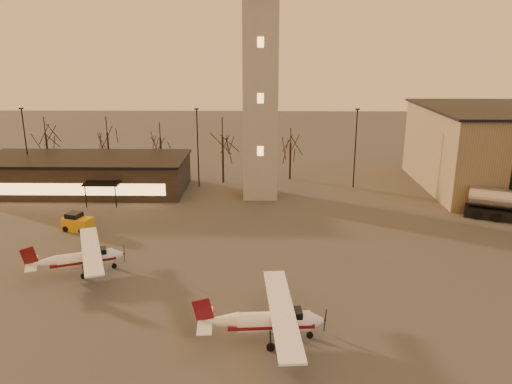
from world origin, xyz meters
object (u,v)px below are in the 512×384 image
service_cart (78,224)px  fuel_truck (510,208)px  cessna_rear (88,261)px  control_tower (261,58)px  cessna_front (276,325)px  terminal (85,174)px

service_cart → fuel_truck: bearing=22.3°
cessna_rear → service_cart: size_ratio=3.22×
control_tower → cessna_front: size_ratio=2.97×
cessna_front → service_cart: 26.97m
control_tower → cessna_front: 34.44m
cessna_rear → fuel_truck: bearing=-3.2°
control_tower → cessna_front: (1.18, -30.83, -15.29)m
service_cart → control_tower: bearing=51.0°
fuel_truck → terminal: bearing=-168.1°
terminal → service_cart: (3.89, -13.96, -1.48)m
control_tower → terminal: size_ratio=1.28×
fuel_truck → service_cart: fuel_truck is taller
terminal → control_tower: bearing=-5.1°
control_tower → service_cart: control_tower is taller
terminal → cessna_rear: 24.81m
terminal → cessna_front: size_ratio=2.31×
service_cart → terminal: bearing=123.1°
control_tower → fuel_truck: size_ratio=3.61×
cessna_front → control_tower: bearing=88.0°
control_tower → service_cart: bearing=-146.5°
control_tower → cessna_rear: 29.77m
control_tower → service_cart: size_ratio=10.42×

